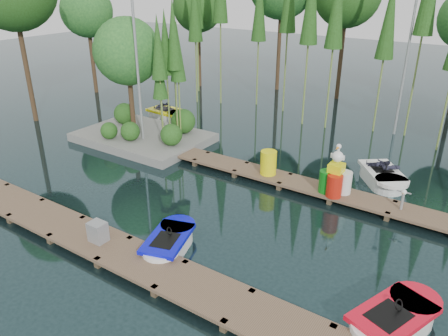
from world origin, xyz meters
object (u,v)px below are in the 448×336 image
Objects in this scene: boat_red at (394,321)px; yellow_barrel at (268,163)px; drum_cluster at (335,179)px; island at (138,75)px; boat_yellow_far at (168,115)px; boat_blue at (169,243)px; utility_cabinet at (98,232)px.

yellow_barrel reaches higher than boat_red.
drum_cluster is (2.79, -0.15, 0.08)m from yellow_barrel.
island is 3.57× the size of drum_cluster.
boat_yellow_far is (-0.94, 3.01, -2.89)m from island.
boat_blue is 6.46m from drum_cluster.
boat_red is (13.83, -6.19, -2.93)m from island.
island is at bearing 174.81° from drum_cluster.
boat_yellow_far reaches higher than yellow_barrel.
yellow_barrel reaches higher than utility_cabinet.
boat_red is 8.33m from utility_cabinet.
drum_cluster is at bearing 45.56° from boat_blue.
island is at bearing 174.03° from yellow_barrel.
boat_yellow_far reaches higher than utility_cabinet.
boat_yellow_far is 1.50× the size of drum_cluster.
boat_red reaches higher than boat_blue.
boat_blue is 4.23× the size of utility_cabinet.
utility_cabinet is 7.25m from yellow_barrel.
yellow_barrel reaches higher than boat_blue.
boat_yellow_far is at bearing 121.46° from utility_cabinet.
yellow_barrel is at bearing -0.09° from boat_yellow_far.
drum_cluster reaches higher than boat_yellow_far.
boat_yellow_far is at bearing 155.93° from yellow_barrel.
utility_cabinet is (5.67, -7.79, -2.58)m from island.
boat_blue is 2.72× the size of yellow_barrel.
yellow_barrel is at bearing 74.85° from utility_cabinet.
island is 2.59× the size of boat_blue.
island is at bearing 126.03° from utility_cabinet.
boat_blue is 0.90× the size of boat_red.
yellow_barrel is (1.89, 7.00, 0.17)m from utility_cabinet.
boat_blue is (7.43, -6.67, -2.95)m from island.
yellow_barrel is 0.51× the size of drum_cluster.
island reaches higher than boat_red.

